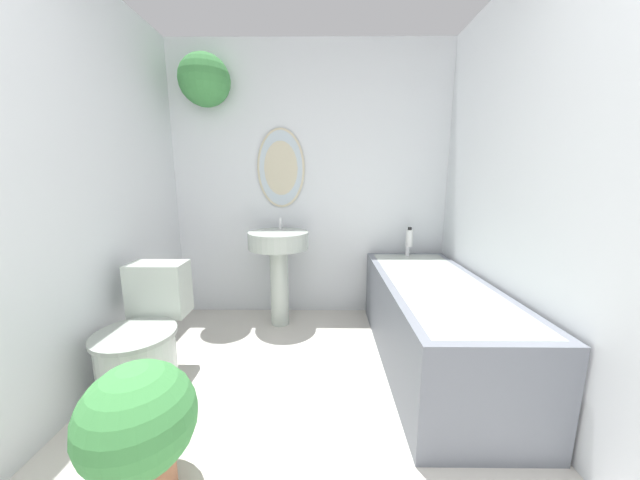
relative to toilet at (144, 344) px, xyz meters
name	(u,v)px	position (x,y,z in m)	size (l,w,h in m)	color
wall_back	(294,168)	(0.79, 1.20, 1.04)	(2.55, 0.41, 2.40)	silver
wall_left	(51,188)	(-0.31, -0.11, 0.90)	(0.06, 2.74, 2.40)	silver
wall_right	(554,188)	(2.18, -0.11, 0.90)	(0.06, 2.74, 2.40)	silver
toilet	(144,344)	(0.00, 0.00, 0.00)	(0.44, 0.62, 0.73)	#B2BCB2
pedestal_sink	(279,255)	(0.67, 0.91, 0.32)	(0.50, 0.50, 0.91)	#B2BCB2
bathtub	(433,321)	(1.79, 0.32, 0.01)	(0.68, 1.66, 0.66)	slate
shampoo_bottle	(409,238)	(1.81, 1.08, 0.44)	(0.06, 0.06, 0.17)	white
potted_plant	(139,424)	(0.34, -0.64, 0.02)	(0.43, 0.43, 0.56)	#9E6042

